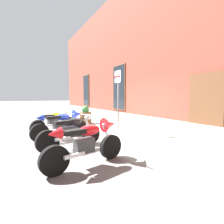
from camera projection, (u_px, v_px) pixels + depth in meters
ground_plane at (99, 139)px, 6.24m from camera, size 140.00×140.00×0.00m
sidewalk at (127, 134)px, 6.85m from camera, size 31.10×2.47×0.15m
brick_pub_facade at (199, 56)px, 8.79m from camera, size 25.10×6.75×7.41m
motorcycle_yellow_naked at (55, 122)px, 7.36m from camera, size 0.93×2.04×0.94m
motorcycle_blue_sport at (63, 123)px, 6.30m from camera, size 0.72×2.16×1.06m
motorcycle_black_naked at (72, 132)px, 5.10m from camera, size 0.73×2.10×1.00m
motorcycle_red_sport at (89, 140)px, 3.81m from camera, size 0.68×2.06×1.06m
parking_sign at (118, 93)px, 6.40m from camera, size 0.36×0.07×2.43m
barrel_planter at (86, 116)px, 9.10m from camera, size 0.67×0.67×0.93m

